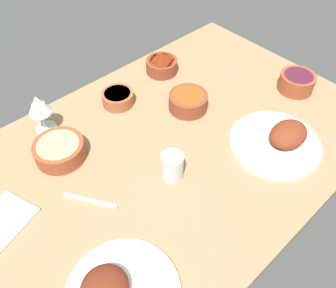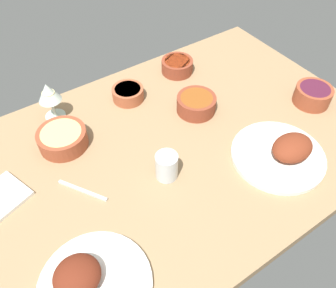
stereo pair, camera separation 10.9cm
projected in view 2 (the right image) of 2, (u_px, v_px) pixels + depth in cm
name	position (u px, v px, depth cm)	size (l,w,h in cm)	color
dining_table	(168.00, 152.00, 112.37)	(140.00, 90.00, 4.00)	#937551
plate_near_viewer	(88.00, 282.00, 80.11)	(27.03, 27.03, 7.49)	white
plate_far_side	(284.00, 152.00, 106.56)	(29.02, 29.02, 7.86)	white
bowl_sauce	(177.00, 66.00, 136.34)	(12.35, 12.35, 5.29)	brown
bowl_soup	(196.00, 103.00, 120.70)	(13.72, 13.72, 5.83)	brown
bowl_potatoes	(128.00, 93.00, 125.42)	(11.44, 11.44, 4.67)	#A35133
bowl_pasta	(62.00, 138.00, 109.63)	(15.60, 15.60, 5.70)	brown
bowl_onions	(313.00, 95.00, 123.46)	(12.93, 12.93, 6.43)	brown
wine_glass	(49.00, 94.00, 113.57)	(7.60, 7.60, 14.00)	silver
water_tumbler	(167.00, 166.00, 100.47)	(6.64, 6.64, 8.59)	silver
fork_loose	(83.00, 191.00, 99.27)	(16.11, 0.90, 0.80)	silver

